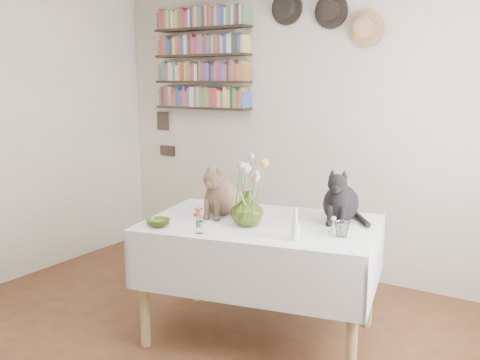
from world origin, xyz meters
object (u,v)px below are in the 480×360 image
Objects in this scene: dining_table at (262,251)px; bookshelf_unit at (202,60)px; tabby_cat at (222,189)px; flower_vase at (247,209)px; black_cat at (341,193)px.

dining_table is 1.61× the size of bookshelf_unit.
flower_vase is at bearing -31.35° from tabby_cat.
tabby_cat is 0.98× the size of black_cat.
tabby_cat is (-0.31, 0.01, 0.37)m from dining_table.
tabby_cat reaches higher than dining_table.
flower_vase is at bearing -45.66° from bookshelf_unit.
bookshelf_unit is at bearing 140.77° from black_cat.
bookshelf_unit is at bearing 137.69° from dining_table.
dining_table is 4.47× the size of black_cat.
black_cat reaches higher than tabby_cat.
dining_table is 2.24m from bookshelf_unit.
bookshelf_unit reaches higher than tabby_cat.
tabby_cat is at bearing -49.39° from bookshelf_unit.
tabby_cat is 1.86m from bookshelf_unit.
bookshelf_unit is (-1.34, 1.37, 0.96)m from flower_vase.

